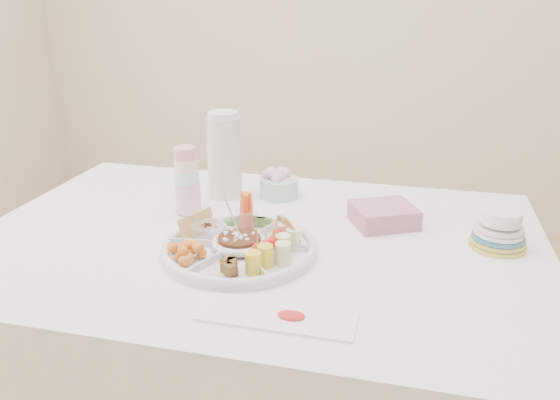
% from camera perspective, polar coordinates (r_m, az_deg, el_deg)
% --- Properties ---
extents(dining_table, '(1.52, 1.02, 0.76)m').
position_cam_1_polar(dining_table, '(1.66, -2.33, -15.77)').
color(dining_table, white).
rests_on(dining_table, floor).
extents(chair, '(0.52, 0.52, 1.05)m').
position_cam_1_polar(chair, '(1.76, 26.31, -10.26)').
color(chair, brown).
rests_on(chair, floor).
extents(party_tray, '(0.43, 0.43, 0.04)m').
position_cam_1_polar(party_tray, '(1.37, -4.26, -4.74)').
color(party_tray, white).
rests_on(party_tray, dining_table).
extents(bean_dip, '(0.12, 0.12, 0.04)m').
position_cam_1_polar(bean_dip, '(1.37, -4.27, -4.46)').
color(bean_dip, black).
rests_on(bean_dip, party_tray).
extents(tortillas, '(0.12, 0.12, 0.06)m').
position_cam_1_polar(tortillas, '(1.41, 0.71, -3.04)').
color(tortillas, '#BD803D').
rests_on(tortillas, party_tray).
extents(carrot_cucumber, '(0.13, 0.13, 0.10)m').
position_cam_1_polar(carrot_cucumber, '(1.47, -3.40, -1.10)').
color(carrot_cucumber, '#FC5F27').
rests_on(carrot_cucumber, party_tray).
extents(pita_raisins, '(0.14, 0.14, 0.07)m').
position_cam_1_polar(pita_raisins, '(1.44, -8.22, -2.61)').
color(pita_raisins, tan).
rests_on(pita_raisins, party_tray).
extents(cherries, '(0.13, 0.13, 0.05)m').
position_cam_1_polar(cherries, '(1.33, -9.56, -5.14)').
color(cherries, orange).
rests_on(cherries, party_tray).
extents(granola_chunks, '(0.10, 0.10, 0.04)m').
position_cam_1_polar(granola_chunks, '(1.25, -5.35, -6.75)').
color(granola_chunks, '#573616').
rests_on(granola_chunks, party_tray).
extents(banana_tomato, '(0.14, 0.14, 0.10)m').
position_cam_1_polar(banana_tomato, '(1.28, 0.14, -4.79)').
color(banana_tomato, '#E1C95B').
rests_on(banana_tomato, party_tray).
extents(cup_stack, '(0.08, 0.08, 0.20)m').
position_cam_1_polar(cup_stack, '(1.61, -9.69, 2.04)').
color(cup_stack, beige).
rests_on(cup_stack, dining_table).
extents(thermos, '(0.14, 0.14, 0.28)m').
position_cam_1_polar(thermos, '(1.72, -5.85, 4.80)').
color(thermos, beige).
rests_on(thermos, dining_table).
extents(flower_bowl, '(0.16, 0.16, 0.09)m').
position_cam_1_polar(flower_bowl, '(1.73, -0.11, 1.78)').
color(flower_bowl, '#B6C9BC').
rests_on(flower_bowl, dining_table).
extents(napkin_stack, '(0.21, 0.20, 0.06)m').
position_cam_1_polar(napkin_stack, '(1.56, 10.76, -1.56)').
color(napkin_stack, '#B16F7F').
rests_on(napkin_stack, dining_table).
extents(plate_stack, '(0.18, 0.18, 0.09)m').
position_cam_1_polar(plate_stack, '(1.50, 21.92, -2.98)').
color(plate_stack, '#F3ED4E').
rests_on(plate_stack, dining_table).
extents(placemat, '(0.32, 0.11, 0.01)m').
position_cam_1_polar(placemat, '(1.13, -0.35, -12.04)').
color(placemat, white).
rests_on(placemat, dining_table).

